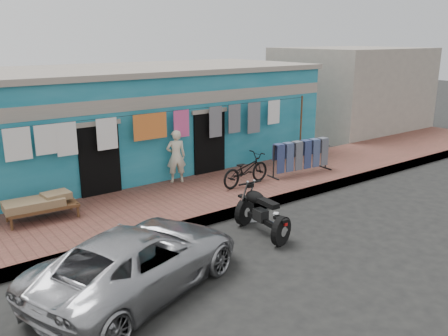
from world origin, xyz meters
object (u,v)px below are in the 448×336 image
seated_person (176,156)px  bicycle (246,166)px  motorcycle (262,211)px  jeans_rack (301,157)px  car (139,259)px  charpoy (42,208)px

seated_person → bicycle: size_ratio=0.91×
bicycle → motorcycle: size_ratio=0.96×
bicycle → jeans_rack: 2.10m
motorcycle → car: bearing=-166.2°
seated_person → charpoy: size_ratio=0.91×
bicycle → car: bearing=115.8°
bicycle → motorcycle: (-1.54, -2.45, -0.24)m
seated_person → jeans_rack: bearing=176.7°
car → jeans_rack: size_ratio=1.90×
seated_person → jeans_rack: (3.51, -1.48, -0.24)m
car → bicycle: bearing=-78.0°
car → motorcycle: bearing=-100.3°
bicycle → motorcycle: bearing=141.9°
motorcycle → jeans_rack: size_ratio=0.79×
charpoy → jeans_rack: jeans_rack is taller
charpoy → jeans_rack: 7.51m
car → charpoy: 3.80m
car → jeans_rack: (6.94, 2.91, 0.18)m
bicycle → seated_person: bearing=39.4°
bicycle → jeans_rack: size_ratio=0.76×
seated_person → charpoy: bearing=28.7°
car → charpoy: bearing=-11.8°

